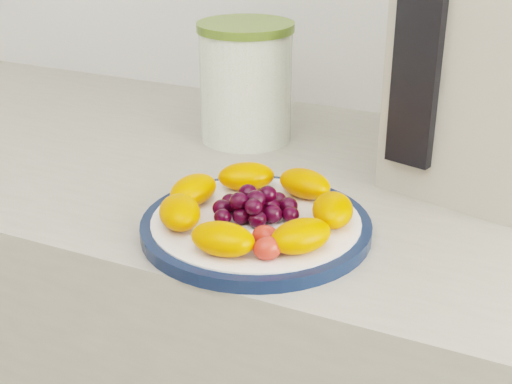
% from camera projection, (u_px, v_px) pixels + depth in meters
% --- Properties ---
extents(plate_rim, '(0.26, 0.26, 0.01)m').
position_uv_depth(plate_rim, '(256.00, 227.00, 0.79)').
color(plate_rim, '#0C1A37').
rests_on(plate_rim, counter).
extents(plate_face, '(0.23, 0.23, 0.02)m').
position_uv_depth(plate_face, '(256.00, 226.00, 0.79)').
color(plate_face, white).
rests_on(plate_face, counter).
extents(canister, '(0.17, 0.17, 0.16)m').
position_uv_depth(canister, '(246.00, 86.00, 1.04)').
color(canister, '#466912').
rests_on(canister, counter).
extents(canister_lid, '(0.18, 0.18, 0.01)m').
position_uv_depth(canister_lid, '(245.00, 27.00, 1.01)').
color(canister_lid, '#526B24').
rests_on(canister_lid, canister).
extents(appliance_body, '(0.25, 0.30, 0.33)m').
position_uv_depth(appliance_body, '(504.00, 54.00, 0.88)').
color(appliance_body, '#B3AB99').
rests_on(appliance_body, counter).
extents(appliance_panel, '(0.06, 0.03, 0.24)m').
position_uv_depth(appliance_panel, '(418.00, 64.00, 0.81)').
color(appliance_panel, black).
rests_on(appliance_panel, appliance_body).
extents(fruit_plate, '(0.22, 0.22, 0.03)m').
position_uv_depth(fruit_plate, '(255.00, 207.00, 0.78)').
color(fruit_plate, '#F26000').
rests_on(fruit_plate, plate_face).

